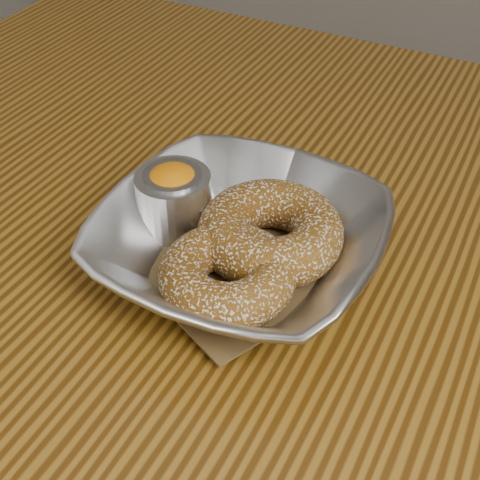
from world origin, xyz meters
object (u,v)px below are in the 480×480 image
at_px(serving_bowl, 240,244).
at_px(donut_front, 227,275).
at_px(table, 366,360).
at_px(ramekin, 174,198).
at_px(donut_back, 270,232).

bearing_deg(serving_bowl, donut_front, -77.40).
relative_size(table, ramekin, 20.17).
xyz_separation_m(serving_bowl, ramekin, (-0.07, 0.01, 0.01)).
height_order(table, donut_back, donut_back).
distance_m(table, donut_back, 0.16).
height_order(serving_bowl, donut_front, serving_bowl).
bearing_deg(serving_bowl, ramekin, 167.22).
height_order(table, ramekin, ramekin).
bearing_deg(donut_front, ramekin, 145.95).
distance_m(serving_bowl, ramekin, 0.07).
bearing_deg(table, ramekin, -170.53).
height_order(table, serving_bowl, serving_bowl).
relative_size(table, serving_bowl, 5.72).
height_order(serving_bowl, donut_back, serving_bowl).
height_order(donut_back, donut_front, donut_back).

